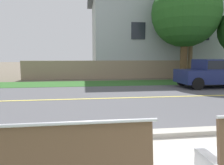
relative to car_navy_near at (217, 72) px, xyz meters
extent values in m
plane|color=#665B4C|center=(-6.19, -0.90, -0.85)|extent=(140.00, 140.00, 0.00)
cube|color=#ADA89E|center=(-6.19, -6.55, -0.80)|extent=(44.00, 0.30, 0.11)
cube|color=#515156|center=(-6.19, -2.40, -0.85)|extent=(52.00, 8.00, 0.01)
cube|color=#E0CC4C|center=(-6.19, -2.40, -0.84)|extent=(48.00, 0.14, 0.01)
cube|color=#2D6026|center=(-6.19, 2.55, -0.85)|extent=(48.00, 2.80, 0.02)
cube|color=brown|center=(-7.55, -8.54, -0.14)|extent=(1.98, 0.12, 0.52)
cylinder|color=silver|center=(-7.55, -8.55, 0.14)|extent=(2.06, 0.04, 0.04)
cube|color=navy|center=(0.00, 0.00, -0.23)|extent=(4.30, 1.76, 0.72)
cube|color=navy|center=(0.00, 0.00, 0.39)|extent=(2.24, 1.58, 0.60)
cube|color=black|center=(0.00, 0.00, 0.41)|extent=(2.15, 1.62, 0.43)
cylinder|color=black|center=(-1.60, -0.84, -0.53)|extent=(0.64, 0.18, 0.64)
cylinder|color=black|center=(-1.60, 0.84, -0.53)|extent=(0.64, 0.18, 0.64)
cylinder|color=brown|center=(-0.18, 3.62, 0.62)|extent=(0.50, 0.50, 2.95)
sphere|color=#23561E|center=(-0.18, 3.62, 3.87)|extent=(4.73, 4.73, 4.73)
cylinder|color=brown|center=(0.60, 4.17, 4.00)|extent=(0.32, 0.32, 9.70)
cube|color=gray|center=(-5.33, 5.47, -0.15)|extent=(13.00, 0.36, 1.40)
cube|color=#A3ADB2|center=(-0.38, 8.67, 2.49)|extent=(11.90, 6.40, 6.68)
cube|color=#232833|center=(-3.06, 5.44, 2.82)|extent=(1.10, 0.06, 1.30)
cube|color=#232833|center=(2.29, 5.44, 2.82)|extent=(1.10, 0.06, 1.30)
camera|label=1|loc=(-7.27, -10.58, 0.78)|focal=33.49mm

